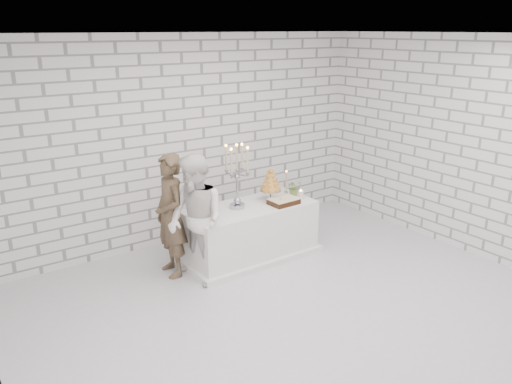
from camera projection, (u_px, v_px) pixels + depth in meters
The scene contains 13 objects.
ground at pixel (292, 305), 5.88m from camera, with size 6.00×5.00×0.01m, color silver.
ceiling at pixel (298, 34), 4.96m from camera, with size 6.00×5.00×0.01m, color white.
wall_back at pixel (185, 141), 7.36m from camera, with size 6.00×0.01×3.00m, color white.
wall_right at pixel (462, 145), 7.06m from camera, with size 0.01×5.00×3.00m, color white.
cake_table at pixel (250, 231), 7.03m from camera, with size 1.80×0.80×0.75m, color white.
groom at pixel (170, 216), 6.41m from camera, with size 0.58×0.38×1.60m, color #473625.
bride at pixel (196, 221), 6.19m from camera, with size 0.80×0.62×1.64m, color white.
candelabra at pixel (237, 176), 6.70m from camera, with size 0.36×0.36×0.88m, color #9B9BA5, non-canonical shape.
croquembouche at pixel (271, 184), 7.08m from camera, with size 0.30×0.30×0.47m, color #B37328, non-canonical shape.
chocolate_cake at pixel (284, 201), 6.97m from camera, with size 0.39×0.28×0.08m, color black.
pillar_candle at pixel (301, 195), 7.17m from camera, with size 0.08×0.08×0.12m, color white.
extra_taper at pixel (286, 183), 7.41m from camera, with size 0.06×0.06×0.32m, color #C1AF88.
flowers at pixel (294, 187), 7.33m from camera, with size 0.21×0.19×0.24m, color #4C733F.
Camera 1 is at (-3.33, -4.00, 3.06)m, focal length 35.70 mm.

